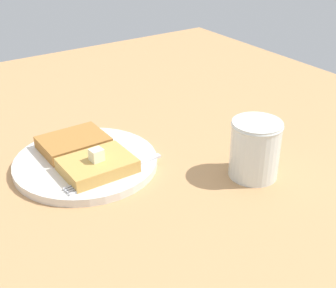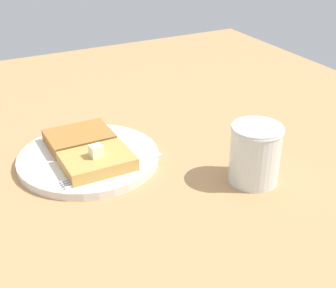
# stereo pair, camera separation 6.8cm
# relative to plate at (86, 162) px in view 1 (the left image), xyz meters

# --- Properties ---
(table_surface) EXTENTS (1.12, 1.12, 0.03)m
(table_surface) POSITION_rel_plate_xyz_m (0.02, -0.10, -0.02)
(table_surface) COLOR tan
(table_surface) RESTS_ON ground
(plate) EXTENTS (0.22, 0.22, 0.01)m
(plate) POSITION_rel_plate_xyz_m (0.00, 0.00, 0.00)
(plate) COLOR silver
(plate) RESTS_ON table_surface
(toast_slice_left) EXTENTS (0.08, 0.10, 0.02)m
(toast_slice_left) POSITION_rel_plate_xyz_m (-0.04, -0.00, 0.01)
(toast_slice_left) COLOR tan
(toast_slice_left) RESTS_ON plate
(toast_slice_middle) EXTENTS (0.08, 0.10, 0.02)m
(toast_slice_middle) POSITION_rel_plate_xyz_m (0.04, 0.00, 0.01)
(toast_slice_middle) COLOR #AA7033
(toast_slice_middle) RESTS_ON plate
(butter_pat_primary) EXTENTS (0.02, 0.02, 0.02)m
(butter_pat_primary) POSITION_rel_plate_xyz_m (-0.04, 0.00, 0.03)
(butter_pat_primary) COLOR #F1F0CA
(butter_pat_primary) RESTS_ON toast_slice_left
(fork) EXTENTS (0.03, 0.16, 0.00)m
(fork) POSITION_rel_plate_xyz_m (-0.06, -0.01, 0.01)
(fork) COLOR silver
(fork) RESTS_ON plate
(syrup_jar) EXTENTS (0.07, 0.07, 0.09)m
(syrup_jar) POSITION_rel_plate_xyz_m (-0.16, -0.19, 0.03)
(syrup_jar) COLOR #331A0B
(syrup_jar) RESTS_ON table_surface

